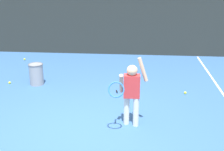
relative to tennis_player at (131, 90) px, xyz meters
The scene contains 9 objects.
ground_plane 1.13m from the tennis_player, 157.09° to the right, with size 20.00×20.00×0.00m, color #335B93.
back_fence_windscreen 5.40m from the tennis_player, 98.63° to the left, with size 13.11×0.08×2.94m, color #282D2B.
fence_post_1 5.47m from the tennis_player, 98.54° to the left, with size 0.09×0.09×3.09m, color slate.
tennis_player is the anchor object (origin of this frame).
ball_hopper 3.25m from the tennis_player, 141.62° to the left, with size 0.38×0.38×0.56m.
tennis_ball_0 5.64m from the tennis_player, 131.41° to the left, with size 0.07×0.07×0.07m, color #CCE033.
tennis_ball_3 3.87m from the tennis_player, 148.96° to the left, with size 0.07×0.07×0.07m, color #CCE033.
tennis_ball_6 2.22m from the tennis_player, 52.43° to the left, with size 0.07×0.07×0.07m, color #CCE033.
tennis_ball_8 4.92m from the tennis_player, 129.83° to the left, with size 0.07×0.07×0.07m, color #CCE033.
Camera 1 is at (0.90, -4.75, 2.78)m, focal length 47.28 mm.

